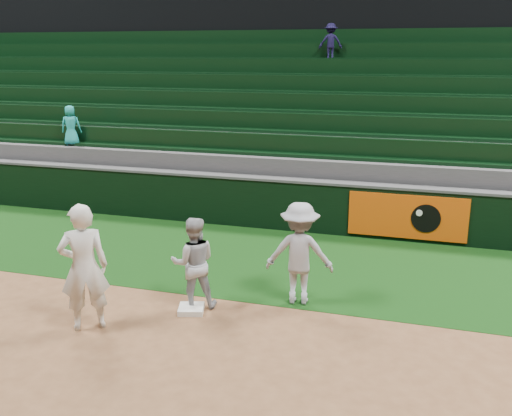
{
  "coord_description": "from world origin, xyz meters",
  "views": [
    {
      "loc": [
        3.28,
        -7.67,
        4.17
      ],
      "look_at": [
        0.28,
        2.3,
        1.3
      ],
      "focal_mm": 40.0,
      "sensor_mm": 36.0,
      "label": 1
    }
  ],
  "objects_px": {
    "baserunner": "(194,263)",
    "base_coach": "(299,253)",
    "first_base": "(191,309)",
    "first_baseman": "(84,267)"
  },
  "relations": [
    {
      "from": "first_base",
      "to": "baserunner",
      "type": "height_order",
      "value": "baserunner"
    },
    {
      "from": "first_baseman",
      "to": "baserunner",
      "type": "bearing_deg",
      "value": -171.5
    },
    {
      "from": "base_coach",
      "to": "first_baseman",
      "type": "bearing_deg",
      "value": 24.35
    },
    {
      "from": "first_base",
      "to": "first_baseman",
      "type": "bearing_deg",
      "value": -143.3
    },
    {
      "from": "baserunner",
      "to": "base_coach",
      "type": "relative_size",
      "value": 0.89
    },
    {
      "from": "first_baseman",
      "to": "baserunner",
      "type": "distance_m",
      "value": 1.77
    },
    {
      "from": "first_base",
      "to": "base_coach",
      "type": "relative_size",
      "value": 0.23
    },
    {
      "from": "base_coach",
      "to": "first_base",
      "type": "bearing_deg",
      "value": 20.44
    },
    {
      "from": "first_baseman",
      "to": "baserunner",
      "type": "xyz_separation_m",
      "value": [
        1.29,
        1.2,
        -0.22
      ]
    },
    {
      "from": "baserunner",
      "to": "base_coach",
      "type": "xyz_separation_m",
      "value": [
        1.65,
        0.66,
        0.11
      ]
    }
  ]
}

